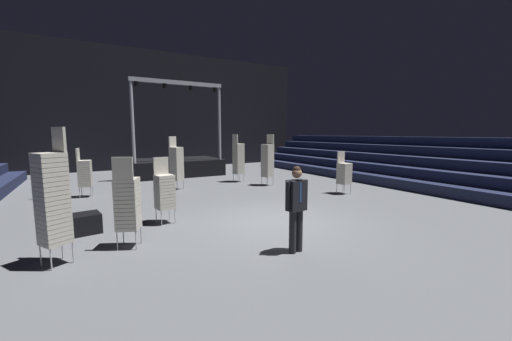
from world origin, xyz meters
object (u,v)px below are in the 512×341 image
at_px(man_with_tie, 297,204).
at_px(chair_stack_rear_left, 51,176).
at_px(chair_stack_rear_right, 238,158).
at_px(chair_stack_mid_left, 127,202).
at_px(chair_stack_mid_centre, 176,163).
at_px(chair_stack_mid_right, 268,160).
at_px(chair_stack_aisle_left, 52,197).
at_px(chair_stack_rear_centre, 344,173).
at_px(chair_stack_front_right, 85,173).
at_px(chair_stack_front_left, 164,191).
at_px(stage_riser, 174,166).
at_px(equipment_road_case, 80,224).

relative_size(man_with_tie, chair_stack_rear_left, 1.05).
bearing_deg(chair_stack_rear_right, man_with_tie, -29.42).
xyz_separation_m(chair_stack_mid_left, chair_stack_mid_centre, (2.69, 6.21, 0.17)).
height_order(chair_stack_mid_right, chair_stack_aisle_left, chair_stack_aisle_left).
bearing_deg(chair_stack_rear_left, chair_stack_mid_centre, 38.77).
bearing_deg(chair_stack_rear_centre, chair_stack_rear_left, -29.33).
relative_size(chair_stack_front_right, chair_stack_mid_left, 0.96).
height_order(chair_stack_front_left, chair_stack_rear_left, chair_stack_front_left).
xyz_separation_m(chair_stack_rear_right, chair_stack_aisle_left, (-7.24, -6.98, 0.08)).
height_order(chair_stack_mid_right, chair_stack_rear_left, chair_stack_mid_right).
xyz_separation_m(stage_riser, equipment_road_case, (-4.69, -9.30, -0.31)).
height_order(chair_stack_mid_left, chair_stack_aisle_left, chair_stack_aisle_left).
distance_m(man_with_tie, chair_stack_rear_centre, 6.62).
bearing_deg(man_with_tie, chair_stack_mid_left, -40.11).
bearing_deg(chair_stack_rear_centre, chair_stack_front_left, -0.45).
height_order(stage_riser, chair_stack_mid_right, stage_riser).
xyz_separation_m(man_with_tie, chair_stack_mid_centre, (-0.26, 8.20, 0.13)).
height_order(chair_stack_front_right, chair_stack_rear_left, chair_stack_front_right).
bearing_deg(chair_stack_aisle_left, chair_stack_rear_right, -75.56).
bearing_deg(chair_stack_aisle_left, chair_stack_mid_left, -108.28).
distance_m(chair_stack_mid_right, chair_stack_mid_centre, 4.13).
distance_m(chair_stack_front_right, chair_stack_rear_left, 1.14).
bearing_deg(chair_stack_mid_left, chair_stack_rear_right, 72.61).
relative_size(man_with_tie, chair_stack_rear_centre, 1.05).
bearing_deg(chair_stack_front_right, chair_stack_mid_right, 91.18).
relative_size(chair_stack_aisle_left, equipment_road_case, 2.84).
xyz_separation_m(chair_stack_rear_centre, equipment_road_case, (-9.25, -0.39, -0.62)).
bearing_deg(chair_stack_rear_left, chair_stack_aisle_left, -40.90).
distance_m(man_with_tie, equipment_road_case, 5.30).
relative_size(chair_stack_rear_left, chair_stack_aisle_left, 0.67).
xyz_separation_m(chair_stack_front_left, chair_stack_rear_left, (-2.97, 5.24, -0.04)).
height_order(chair_stack_rear_left, chair_stack_aisle_left, chair_stack_aisle_left).
distance_m(chair_stack_mid_centre, chair_stack_aisle_left, 7.59).
relative_size(man_with_tie, chair_stack_mid_left, 0.91).
xyz_separation_m(stage_riser, chair_stack_rear_centre, (4.56, -8.91, 0.30)).
distance_m(chair_stack_rear_right, equipment_road_case, 8.69).
bearing_deg(chair_stack_front_right, chair_stack_mid_centre, 98.27).
bearing_deg(stage_riser, chair_stack_mid_left, -109.13).
relative_size(chair_stack_front_left, chair_stack_rear_right, 0.75).
bearing_deg(chair_stack_rear_left, stage_riser, 80.70).
bearing_deg(chair_stack_mid_centre, chair_stack_mid_left, 34.97).
relative_size(chair_stack_front_left, chair_stack_mid_right, 0.75).
height_order(chair_stack_front_left, chair_stack_front_right, chair_stack_front_right).
height_order(chair_stack_front_right, chair_stack_mid_left, chair_stack_mid_left).
bearing_deg(chair_stack_mid_left, chair_stack_front_right, 121.17).
distance_m(chair_stack_rear_left, equipment_road_case, 5.25).
bearing_deg(chair_stack_mid_right, equipment_road_case, 98.75).
bearing_deg(chair_stack_rear_right, chair_stack_front_left, -52.89).
xyz_separation_m(chair_stack_front_left, chair_stack_mid_left, (-1.09, -1.40, 0.08)).
bearing_deg(chair_stack_rear_right, chair_stack_front_right, -97.21).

